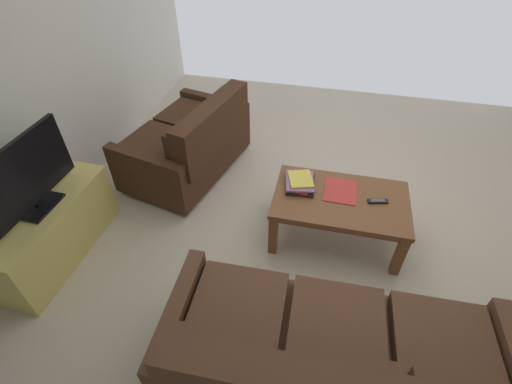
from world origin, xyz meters
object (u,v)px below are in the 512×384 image
Objects in this scene: coffee_table at (340,204)px; book_stack at (300,182)px; flat_tv at (25,177)px; loveseat_near at (190,143)px; loose_magazine at (340,191)px; tv_remote at (378,201)px; tv_stand at (54,231)px; sofa_main at (332,365)px.

coffee_table is 3.44× the size of book_stack.
coffee_table is 1.26× the size of flat_tv.
loveseat_near is 4.80× the size of loose_magazine.
coffee_table is at bearing -79.73° from loose_magazine.
loveseat_near is 1.65m from coffee_table.
flat_tv is (0.68, 1.31, 0.47)m from loveseat_near.
loose_magazine is (0.30, -0.07, -0.01)m from tv_remote.
flat_tv is at bearing 15.88° from tv_remote.
tv_stand is 3.67× the size of book_stack.
tv_stand is (0.68, 1.31, -0.09)m from loveseat_near.
flat_tv reaches higher than loose_magazine.
loveseat_near is (1.55, -1.93, -0.01)m from sofa_main.
flat_tv is 5.15× the size of tv_remote.
flat_tv reaches higher than coffee_table.
tv_remote is at bearing -176.86° from coffee_table.
loveseat_near is at bearing -21.92° from coffee_table.
loveseat_near is 4.67× the size of book_stack.
sofa_main is 6.17× the size of book_stack.
tv_stand reaches higher than coffee_table.
flat_tv is at bearing 17.43° from coffee_table.
sofa_main is 1.31m from coffee_table.
coffee_table is 0.11m from loose_magazine.
flat_tv is 2.61m from tv_remote.
flat_tv is (-0.00, -0.00, 0.56)m from tv_stand.
book_stack is at bearing -157.35° from tv_stand.
sofa_main is at bearing -87.11° from loose_magazine.
sofa_main is 1.32× the size of loveseat_near.
coffee_table is (-1.53, 0.61, 0.03)m from loveseat_near.
book_stack is 0.33m from loose_magazine.
coffee_table is at bearing 3.14° from tv_remote.
tv_stand reaches higher than loose_magazine.
loveseat_near reaches higher than sofa_main.
tv_stand is at bearing 62.51° from loveseat_near.
flat_tv reaches higher than tv_stand.
flat_tv is at bearing -105.47° from tv_stand.
coffee_table is 6.52× the size of tv_remote.
flat_tv is 2.04m from book_stack.
flat_tv reaches higher than loveseat_near.
loveseat_near is at bearing 161.86° from loose_magazine.
flat_tv is 2.36m from loose_magazine.
loveseat_near is at bearing -117.51° from flat_tv.
tv_stand is 6.94× the size of tv_remote.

